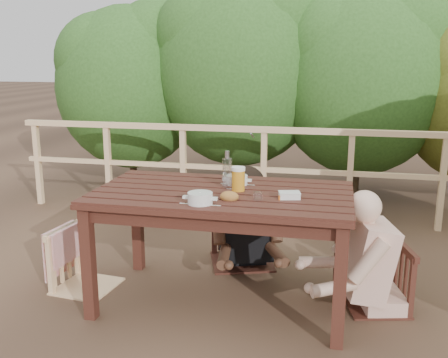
% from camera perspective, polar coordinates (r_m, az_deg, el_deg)
% --- Properties ---
extents(ground, '(60.00, 60.00, 0.00)m').
position_cam_1_polar(ground, '(3.81, -0.17, -13.47)').
color(ground, brown).
rests_on(ground, ground).
extents(table, '(1.76, 0.99, 0.81)m').
position_cam_1_polar(table, '(3.64, -0.17, -7.76)').
color(table, '#381A13').
rests_on(table, ground).
extents(chair_left, '(0.48, 0.48, 0.87)m').
position_cam_1_polar(chair_left, '(3.99, -15.36, -5.88)').
color(chair_left, '#E8BB88').
rests_on(chair_left, ground).
extents(chair_far, '(0.64, 0.64, 1.02)m').
position_cam_1_polar(chair_far, '(4.29, 2.06, -2.98)').
color(chair_far, '#381A13').
rests_on(chair_far, ground).
extents(chair_right, '(0.51, 0.51, 0.85)m').
position_cam_1_polar(chair_right, '(3.73, 16.91, -7.55)').
color(chair_right, '#381A13').
rests_on(chair_right, ground).
extents(woman, '(0.72, 0.80, 1.34)m').
position_cam_1_polar(woman, '(4.27, 2.13, -0.87)').
color(woman, black).
rests_on(woman, ground).
extents(diner_right, '(0.81, 0.71, 1.40)m').
position_cam_1_polar(diner_right, '(3.64, 17.67, -3.54)').
color(diner_right, '#DDAA97').
rests_on(diner_right, ground).
extents(railing, '(5.60, 0.10, 1.01)m').
position_cam_1_polar(railing, '(5.50, 4.45, 0.61)').
color(railing, '#E8BB88').
rests_on(railing, ground).
extents(hedge_row, '(6.60, 1.60, 3.80)m').
position_cam_1_polar(hedge_row, '(6.52, 9.85, 14.80)').
color(hedge_row, '#2A511D').
rests_on(hedge_row, ground).
extents(soup_near, '(0.27, 0.27, 0.09)m').
position_cam_1_polar(soup_near, '(3.20, -2.68, -2.28)').
color(soup_near, silver).
rests_on(soup_near, table).
extents(soup_far, '(0.25, 0.25, 0.08)m').
position_cam_1_polar(soup_far, '(3.68, 1.47, -0.22)').
color(soup_far, white).
rests_on(soup_far, table).
extents(bread_roll, '(0.12, 0.09, 0.07)m').
position_cam_1_polar(bread_roll, '(3.29, 0.60, -1.98)').
color(bread_roll, '#AF7D40').
rests_on(bread_roll, table).
extents(beer_glass, '(0.09, 0.09, 0.18)m').
position_cam_1_polar(beer_glass, '(3.50, 1.60, -0.12)').
color(beer_glass, '#C66C10').
rests_on(beer_glass, table).
extents(bottle, '(0.07, 0.07, 0.28)m').
position_cam_1_polar(bottle, '(3.58, 0.36, 0.98)').
color(bottle, silver).
rests_on(bottle, table).
extents(tumbler, '(0.06, 0.06, 0.07)m').
position_cam_1_polar(tumbler, '(3.30, 3.80, -2.03)').
color(tumbler, silver).
rests_on(tumbler, table).
extents(butter_tub, '(0.16, 0.13, 0.06)m').
position_cam_1_polar(butter_tub, '(3.35, 7.31, -1.93)').
color(butter_tub, silver).
rests_on(butter_tub, table).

